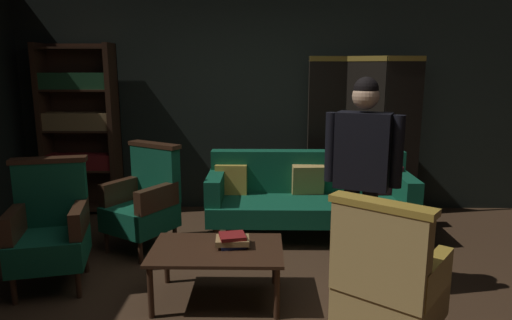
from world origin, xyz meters
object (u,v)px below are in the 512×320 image
(armchair_wing_right, at_px, (50,228))
(book_navy_cloth, at_px, (233,245))
(folding_screen, at_px, (363,135))
(velvet_couch, at_px, (309,193))
(armchair_gilt_accent, at_px, (388,282))
(armchair_wing_left, at_px, (145,200))
(book_red_leather, at_px, (232,236))
(coffee_table, at_px, (217,254))
(standing_figure, at_px, (362,167))
(book_tan_leather, at_px, (232,241))
(bookshelf, at_px, (80,126))

(armchair_wing_right, bearing_deg, book_navy_cloth, -7.69)
(folding_screen, height_order, armchair_wing_right, folding_screen)
(velvet_couch, xyz_separation_m, armchair_gilt_accent, (0.27, -2.09, 0.04))
(armchair_gilt_accent, bearing_deg, armchair_wing_left, 138.67)
(armchair_wing_left, distance_m, book_red_leather, 1.34)
(coffee_table, height_order, book_navy_cloth, book_navy_cloth)
(book_red_leather, bearing_deg, armchair_wing_left, 133.66)
(standing_figure, relative_size, book_tan_leather, 6.70)
(coffee_table, bearing_deg, standing_figure, 7.88)
(book_red_leather, bearing_deg, folding_screen, 55.33)
(velvet_couch, xyz_separation_m, book_tan_leather, (-0.72, -1.38, 0.01))
(armchair_gilt_accent, bearing_deg, book_navy_cloth, 144.20)
(armchair_wing_right, xyz_separation_m, book_red_leather, (1.50, -0.20, 0.01))
(armchair_gilt_accent, bearing_deg, book_red_leather, 144.20)
(velvet_couch, height_order, standing_figure, standing_figure)
(armchair_wing_right, bearing_deg, armchair_wing_left, 53.39)
(coffee_table, height_order, armchair_wing_left, armchair_wing_left)
(armchair_gilt_accent, xyz_separation_m, armchair_wing_right, (-2.49, 0.92, 0.00))
(armchair_wing_left, distance_m, book_navy_cloth, 1.35)
(velvet_couch, relative_size, book_red_leather, 11.09)
(folding_screen, height_order, coffee_table, folding_screen)
(standing_figure, height_order, book_tan_leather, standing_figure)
(velvet_couch, bearing_deg, standing_figure, -77.88)
(folding_screen, distance_m, book_tan_leather, 2.56)
(standing_figure, height_order, book_red_leather, standing_figure)
(coffee_table, distance_m, standing_figure, 1.29)
(velvet_couch, relative_size, book_tan_leather, 8.34)
(folding_screen, xyz_separation_m, velvet_couch, (-0.71, -0.68, -0.53))
(armchair_wing_right, bearing_deg, book_tan_leather, -7.69)
(coffee_table, height_order, standing_figure, standing_figure)
(velvet_couch, xyz_separation_m, book_navy_cloth, (-0.72, -1.38, -0.02))
(armchair_wing_left, height_order, book_navy_cloth, armchair_wing_left)
(book_navy_cloth, bearing_deg, book_red_leather, 0.00)
(book_tan_leather, bearing_deg, bookshelf, 133.07)
(book_red_leather, bearing_deg, armchair_gilt_accent, -35.80)
(standing_figure, bearing_deg, book_navy_cloth, -173.30)
(book_red_leather, bearing_deg, bookshelf, 133.07)
(book_red_leather, bearing_deg, coffee_table, -162.50)
(velvet_couch, height_order, book_navy_cloth, velvet_couch)
(velvet_couch, relative_size, standing_figure, 1.25)
(folding_screen, distance_m, standing_figure, 1.99)
(coffee_table, xyz_separation_m, book_navy_cloth, (0.12, 0.04, 0.06))
(velvet_couch, distance_m, book_red_leather, 1.56)
(armchair_wing_left, height_order, armchair_wing_right, same)
(book_tan_leather, distance_m, book_red_leather, 0.04)
(folding_screen, relative_size, armchair_wing_left, 1.83)
(bookshelf, relative_size, coffee_table, 2.05)
(coffee_table, distance_m, book_tan_leather, 0.15)
(bookshelf, distance_m, standing_figure, 3.58)
(standing_figure, bearing_deg, armchair_gilt_accent, -90.08)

